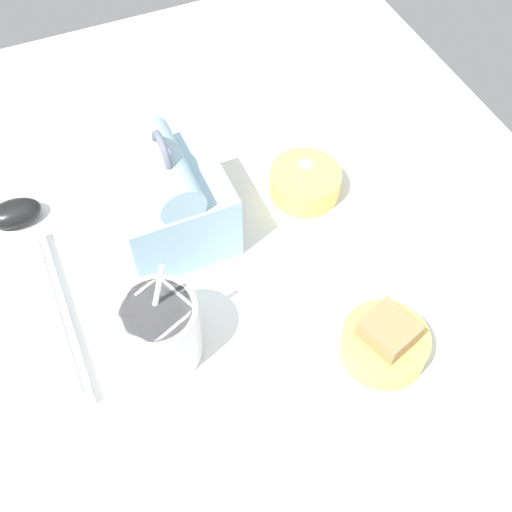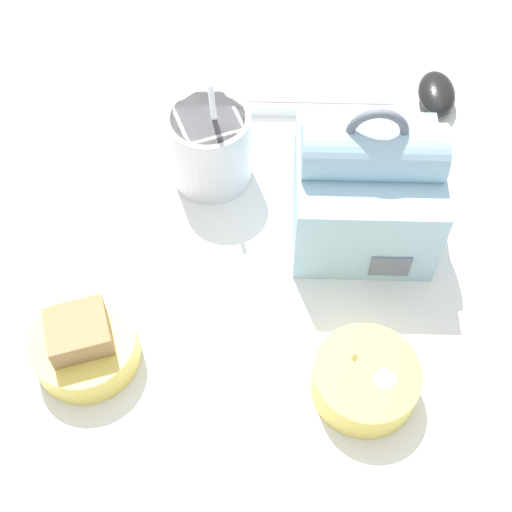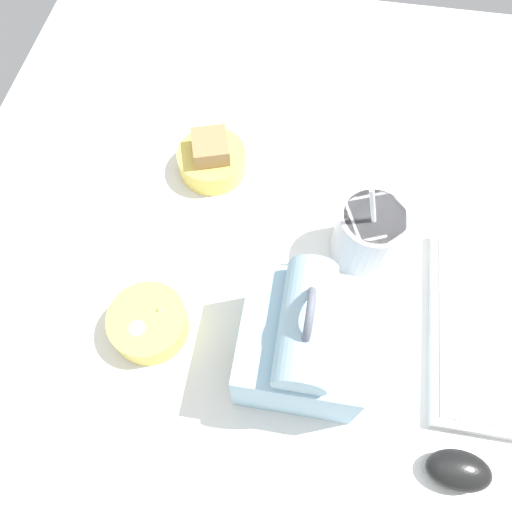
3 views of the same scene
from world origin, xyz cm
name	(u,v)px [view 1 (image 1 of 3)]	position (x,y,z in cm)	size (l,w,h in cm)	color
desk_surface	(248,279)	(0.00, 0.00, 1.00)	(140.00, 110.00, 2.00)	white
keyboard	(25,325)	(4.03, 32.28, 3.02)	(30.23, 12.31, 2.10)	silver
lunch_bag	(170,200)	(12.20, 7.27, 9.52)	(16.73, 16.48, 20.31)	#9EC6DB
soup_cup	(160,329)	(-6.91, 15.39, 7.58)	(10.56, 10.56, 17.86)	silver
bento_bowl_sandwich	(385,342)	(-19.15, -11.86, 4.83)	(11.79, 11.79, 7.59)	#EFD65B
bento_bowl_snacks	(305,182)	(11.52, -14.89, 4.46)	(11.49, 11.49, 5.52)	#EFD65B
computer_mouse	(14,213)	(24.31, 29.60, 3.82)	(5.20, 8.46, 3.65)	black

